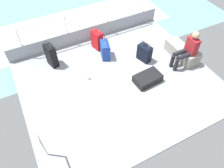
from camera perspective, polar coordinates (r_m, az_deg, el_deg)
name	(u,v)px	position (r m, az deg, el deg)	size (l,w,h in m)	color
ground_plane	(119,82)	(5.94, 1.94, 0.53)	(4.40, 5.20, 0.06)	gray
gunwale_port	(88,33)	(7.25, -6.36, 13.41)	(0.06, 5.20, 0.45)	gray
railing_port	(87,18)	(6.95, -6.77, 17.14)	(0.04, 4.20, 1.02)	silver
stair_rail_starboard	(46,161)	(4.20, -17.16, -19.18)	(0.94, 0.04, 0.97)	silver
sea_wake	(75,26)	(8.70, -9.80, 15.15)	(12.00, 12.00, 0.01)	#6B99A8
cargo_crate_0	(176,48)	(6.97, 16.72, 9.33)	(0.64, 0.41, 0.36)	gray
cargo_crate_1	(189,57)	(6.71, 19.94, 6.77)	(0.54, 0.46, 0.41)	gray
passenger_seated	(188,49)	(6.36, 19.59, 8.85)	(0.34, 0.66, 1.11)	maroon
suitcase_0	(97,40)	(6.80, -4.03, 11.67)	(0.41, 0.29, 0.74)	red
suitcase_1	(144,53)	(6.45, 8.65, 8.20)	(0.46, 0.34, 0.64)	black
suitcase_2	(105,50)	(6.48, -1.87, 9.06)	(0.48, 0.34, 0.71)	navy
suitcase_3	(148,78)	(5.92, 9.50, 1.47)	(0.51, 0.77, 0.22)	black
suitcase_4	(51,56)	(6.39, -15.97, 7.33)	(0.41, 0.29, 0.80)	black
paper_cup	(88,78)	(5.97, -6.32, 1.69)	(0.08, 0.08, 0.10)	white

